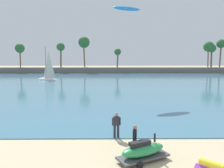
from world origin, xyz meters
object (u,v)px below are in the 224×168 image
watercraft_on_trailer (143,151)px  person_rigging_by_gear (135,140)px  sailboat_near_shore (48,77)px  kite_aloft_high_over_bay (127,9)px  person_at_waterline (116,125)px

watercraft_on_trailer → person_rigging_by_gear: bearing=124.5°
sailboat_near_shore → person_rigging_by_gear: bearing=-68.9°
person_rigging_by_gear → kite_aloft_high_over_bay: 19.82m
person_rigging_by_gear → sailboat_near_shore: sailboat_near_shore is taller
watercraft_on_trailer → kite_aloft_high_over_bay: (0.42, 17.58, 10.42)m
watercraft_on_trailer → person_rigging_by_gear: 0.73m
person_rigging_by_gear → watercraft_on_trailer: bearing=-55.5°
person_at_waterline → person_rigging_by_gear: bearing=-71.6°
watercraft_on_trailer → person_rigging_by_gear: size_ratio=1.66×
watercraft_on_trailer → kite_aloft_high_over_bay: 20.44m
person_rigging_by_gear → person_at_waterline: same height
person_rigging_by_gear → kite_aloft_high_over_bay: kite_aloft_high_over_bay is taller
person_rigging_by_gear → kite_aloft_high_over_bay: bearing=87.4°
watercraft_on_trailer → sailboat_near_shore: size_ratio=0.35×
watercraft_on_trailer → kite_aloft_high_over_bay: kite_aloft_high_over_bay is taller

